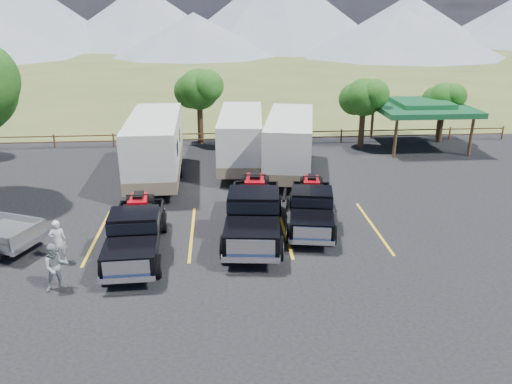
{
  "coord_description": "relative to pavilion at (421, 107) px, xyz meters",
  "views": [
    {
      "loc": [
        -0.74,
        -15.68,
        9.24
      ],
      "look_at": [
        0.82,
        4.64,
        1.6
      ],
      "focal_mm": 35.0,
      "sensor_mm": 36.0,
      "label": 1
    }
  ],
  "objects": [
    {
      "name": "ground",
      "position": [
        -13.0,
        -17.0,
        -2.79
      ],
      "size": [
        320.0,
        320.0,
        0.0
      ],
      "primitive_type": "plane",
      "color": "#435222",
      "rests_on": "ground"
    },
    {
      "name": "asphalt_lot",
      "position": [
        -13.0,
        -14.0,
        -2.77
      ],
      "size": [
        44.0,
        34.0,
        0.04
      ],
      "primitive_type": "cube",
      "color": "black",
      "rests_on": "ground"
    },
    {
      "name": "stall_lines",
      "position": [
        -13.0,
        -13.0,
        -2.74
      ],
      "size": [
        12.12,
        5.5,
        0.01
      ],
      "color": "gold",
      "rests_on": "asphalt_lot"
    },
    {
      "name": "tree_ne_a",
      "position": [
        -4.03,
        0.01,
        0.69
      ],
      "size": [
        3.11,
        2.92,
        4.76
      ],
      "color": "black",
      "rests_on": "ground"
    },
    {
      "name": "tree_ne_b",
      "position": [
        1.98,
        1.01,
        0.34
      ],
      "size": [
        2.77,
        2.59,
        4.27
      ],
      "color": "black",
      "rests_on": "ground"
    },
    {
      "name": "tree_north",
      "position": [
        -15.03,
        2.02,
        1.05
      ],
      "size": [
        3.46,
        3.24,
        5.25
      ],
      "color": "black",
      "rests_on": "ground"
    },
    {
      "name": "rail_fence",
      "position": [
        -11.0,
        1.5,
        -2.18
      ],
      "size": [
        36.12,
        0.12,
        1.0
      ],
      "color": "brown",
      "rests_on": "ground"
    },
    {
      "name": "pavilion",
      "position": [
        0.0,
        0.0,
        0.0
      ],
      "size": [
        6.2,
        6.2,
        3.22
      ],
      "color": "brown",
      "rests_on": "ground"
    },
    {
      "name": "mountain_range",
      "position": [
        -20.63,
        88.98,
        5.08
      ],
      "size": [
        209.0,
        71.0,
        20.0
      ],
      "color": "slate",
      "rests_on": "ground"
    },
    {
      "name": "rig_left",
      "position": [
        -17.08,
        -14.65,
        -1.78
      ],
      "size": [
        2.32,
        6.1,
        2.01
      ],
      "rotation": [
        0.0,
        0.0,
        0.04
      ],
      "color": "black",
      "rests_on": "asphalt_lot"
    },
    {
      "name": "rig_center",
      "position": [
        -12.35,
        -13.32,
        -1.66
      ],
      "size": [
        2.94,
        6.96,
        2.26
      ],
      "rotation": [
        0.0,
        0.0,
        -0.11
      ],
      "color": "black",
      "rests_on": "asphalt_lot"
    },
    {
      "name": "rig_right",
      "position": [
        -9.72,
        -12.49,
        -1.83
      ],
      "size": [
        2.75,
        5.93,
        1.9
      ],
      "rotation": [
        0.0,
        0.0,
        -0.17
      ],
      "color": "black",
      "rests_on": "asphalt_lot"
    },
    {
      "name": "trailer_left",
      "position": [
        -17.23,
        -5.83,
        -0.88
      ],
      "size": [
        2.87,
        10.24,
        3.56
      ],
      "rotation": [
        0.0,
        0.0,
        0.03
      ],
      "color": "silver",
      "rests_on": "asphalt_lot"
    },
    {
      "name": "trailer_center",
      "position": [
        -12.43,
        -3.89,
        -1.03
      ],
      "size": [
        3.02,
        9.5,
        3.29
      ],
      "rotation": [
        0.0,
        0.0,
        -0.08
      ],
      "color": "silver",
      "rests_on": "asphalt_lot"
    },
    {
      "name": "trailer_right",
      "position": [
        -9.71,
        -5.27,
        -0.99
      ],
      "size": [
        3.89,
        9.71,
        3.36
      ],
      "rotation": [
        0.0,
        0.0,
        -0.18
      ],
      "color": "silver",
      "rests_on": "asphalt_lot"
    },
    {
      "name": "person_a",
      "position": [
        -19.91,
        -15.18,
        -1.89
      ],
      "size": [
        0.72,
        0.58,
        1.71
      ],
      "primitive_type": "imported",
      "rotation": [
        0.0,
        0.0,
        3.46
      ],
      "color": "silver",
      "rests_on": "asphalt_lot"
    },
    {
      "name": "person_b",
      "position": [
        -19.39,
        -17.23,
        -1.89
      ],
      "size": [
        1.03,
        0.94,
        1.72
      ],
      "primitive_type": "imported",
      "rotation": [
        0.0,
        0.0,
        0.44
      ],
      "color": "gray",
      "rests_on": "asphalt_lot"
    }
  ]
}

